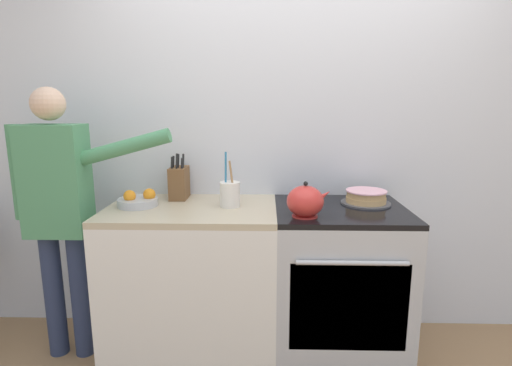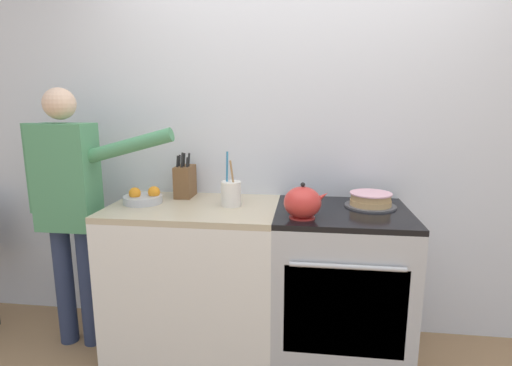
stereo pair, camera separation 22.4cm
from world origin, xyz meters
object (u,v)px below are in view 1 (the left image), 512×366
object	(u,v)px
tea_kettle	(306,201)
knife_block	(179,182)
stove_range	(338,282)
utensil_crock	(230,194)
fruit_bowl	(138,201)
person_baker	(60,203)
layer_cake	(366,197)

from	to	relation	value
tea_kettle	knife_block	xyz separation A→B (m)	(-0.76, 0.39, 0.02)
stove_range	utensil_crock	distance (m)	0.83
knife_block	utensil_crock	world-z (taller)	utensil_crock
fruit_bowl	stove_range	bearing A→B (deg)	-0.72
stove_range	utensil_crock	bearing A→B (deg)	178.44
utensil_crock	person_baker	size ratio (longest dim) A/B	0.20
fruit_bowl	utensil_crock	bearing A→B (deg)	0.29
stove_range	utensil_crock	xyz separation A→B (m)	(-0.64, 0.02, 0.53)
stove_range	layer_cake	world-z (taller)	layer_cake
tea_kettle	knife_block	distance (m)	0.85
tea_kettle	knife_block	size ratio (longest dim) A/B	0.83
utensil_crock	tea_kettle	bearing A→B (deg)	-25.25
layer_cake	utensil_crock	xyz separation A→B (m)	(-0.81, -0.08, 0.04)
layer_cake	utensil_crock	distance (m)	0.81
stove_range	tea_kettle	size ratio (longest dim) A/B	3.81
layer_cake	knife_block	distance (m)	1.15
knife_block	person_baker	distance (m)	0.69
knife_block	utensil_crock	bearing A→B (deg)	-29.93
stove_range	person_baker	size ratio (longest dim) A/B	0.57
layer_cake	person_baker	xyz separation A→B (m)	(-1.77, -0.16, -0.00)
utensil_crock	stove_range	bearing A→B (deg)	-1.56
tea_kettle	fruit_bowl	bearing A→B (deg)	168.48
utensil_crock	layer_cake	bearing A→B (deg)	5.78
fruit_bowl	person_baker	size ratio (longest dim) A/B	0.15
layer_cake	fruit_bowl	xyz separation A→B (m)	(-1.34, -0.08, -0.01)
utensil_crock	fruit_bowl	distance (m)	0.54
tea_kettle	knife_block	world-z (taller)	knife_block
layer_cake	tea_kettle	world-z (taller)	tea_kettle
tea_kettle	utensil_crock	bearing A→B (deg)	154.75
knife_block	tea_kettle	bearing A→B (deg)	-27.39
layer_cake	tea_kettle	size ratio (longest dim) A/B	1.22
layer_cake	fruit_bowl	bearing A→B (deg)	-176.41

